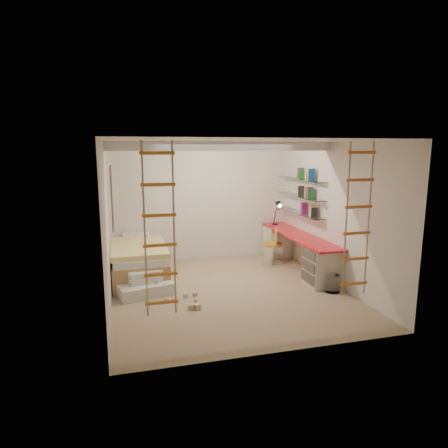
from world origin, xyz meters
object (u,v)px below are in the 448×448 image
object	(u,v)px
desk	(297,250)
swivel_chair	(273,252)
bed	(139,260)
play_platform	(144,284)

from	to	relation	value
desk	swivel_chair	bearing A→B (deg)	129.70
desk	bed	xyz separation A→B (m)	(-3.20, 0.36, -0.07)
swivel_chair	play_platform	world-z (taller)	swivel_chair
desk	swivel_chair	xyz separation A→B (m)	(-0.36, 0.43, -0.11)
swivel_chair	play_platform	distance (m)	2.98
bed	swivel_chair	distance (m)	2.84
desk	play_platform	world-z (taller)	desk
swivel_chair	play_platform	xyz separation A→B (m)	(-2.81, -1.00, -0.13)
bed	play_platform	xyz separation A→B (m)	(0.03, -0.93, -0.17)
desk	swivel_chair	world-z (taller)	swivel_chair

